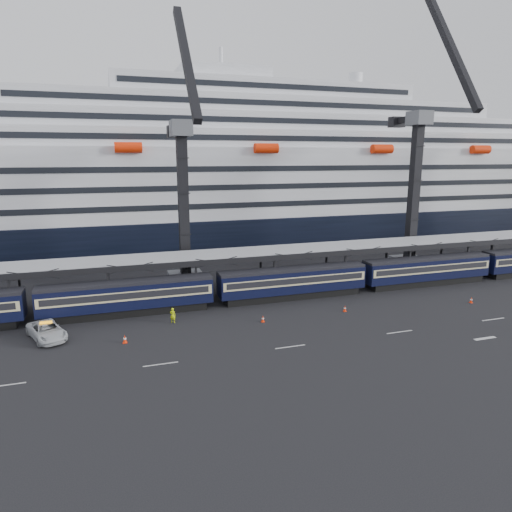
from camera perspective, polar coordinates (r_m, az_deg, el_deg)
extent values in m
plane|color=black|center=(53.41, 16.80, -7.32)|extent=(260.00, 260.00, 0.00)
cube|color=beige|center=(41.89, -28.87, -13.96)|extent=(3.00, 0.15, 0.02)
cube|color=beige|center=(41.12, -11.82, -13.10)|extent=(3.00, 0.15, 0.02)
cube|color=beige|center=(43.76, 4.30, -11.24)|extent=(3.00, 0.15, 0.02)
cube|color=beige|center=(49.26, 17.51, -9.04)|extent=(3.00, 0.15, 0.02)
cube|color=beige|center=(56.80, 27.53, -7.03)|extent=(3.00, 0.15, 0.02)
cube|color=beige|center=(50.77, 26.70, -9.18)|extent=(2.50, 0.40, 0.02)
cube|color=black|center=(53.85, -15.63, -6.58)|extent=(17.48, 2.40, 0.90)
cube|color=black|center=(53.31, -15.74, -4.75)|extent=(19.00, 2.80, 2.70)
cube|color=beige|center=(53.22, -15.76, -4.44)|extent=(18.62, 2.92, 1.05)
cube|color=black|center=(53.21, -15.76, -4.39)|extent=(17.86, 2.98, 0.70)
cube|color=black|center=(52.90, -15.83, -3.19)|extent=(19.00, 2.50, 0.35)
cube|color=black|center=(57.91, 4.60, -4.81)|extent=(17.48, 2.40, 0.90)
cube|color=black|center=(57.40, 4.63, -3.09)|extent=(19.00, 2.80, 2.70)
cube|color=beige|center=(57.32, 4.63, -2.80)|extent=(18.62, 2.92, 1.05)
cube|color=black|center=(57.31, 4.63, -2.76)|extent=(17.86, 2.98, 0.70)
cube|color=black|center=(57.02, 4.65, -1.64)|extent=(19.00, 2.50, 0.35)
cube|color=black|center=(67.87, 20.43, -2.99)|extent=(17.48, 2.40, 0.90)
cube|color=black|center=(67.44, 20.54, -1.52)|extent=(19.00, 2.80, 2.70)
cube|color=beige|center=(67.37, 20.56, -1.27)|extent=(18.62, 2.92, 1.05)
cube|color=black|center=(67.36, 20.57, -1.23)|extent=(17.86, 2.98, 0.70)
cube|color=black|center=(67.12, 20.64, -0.27)|extent=(19.00, 2.50, 0.35)
cube|color=#A1A3AA|center=(63.55, 9.98, 1.19)|extent=(130.00, 6.00, 0.25)
cube|color=black|center=(61.03, 11.27, 0.39)|extent=(130.00, 0.25, 0.70)
cube|color=black|center=(66.22, 8.77, 1.42)|extent=(130.00, 0.25, 0.70)
cube|color=black|center=(55.35, -28.35, -4.68)|extent=(0.25, 0.25, 5.40)
cube|color=black|center=(60.67, -27.44, -3.19)|extent=(0.25, 0.25, 5.40)
cube|color=black|center=(54.32, -17.93, -4.07)|extent=(0.25, 0.25, 5.40)
cube|color=black|center=(59.73, -17.96, -2.61)|extent=(0.25, 0.25, 5.40)
cube|color=black|center=(55.11, -7.48, -3.33)|extent=(0.25, 0.25, 5.40)
cube|color=black|center=(60.45, -8.46, -1.95)|extent=(0.25, 0.25, 5.40)
cube|color=black|center=(57.65, 2.34, -2.53)|extent=(0.25, 0.25, 5.40)
cube|color=black|center=(62.78, 0.58, -1.28)|extent=(0.25, 0.25, 5.40)
cube|color=black|center=(61.73, 11.09, -1.75)|extent=(0.25, 0.25, 5.40)
cube|color=black|center=(66.54, 8.78, -0.64)|extent=(0.25, 0.25, 5.40)
cube|color=black|center=(67.06, 18.60, -1.05)|extent=(0.25, 0.25, 5.40)
cube|color=black|center=(71.51, 15.96, -0.07)|extent=(0.25, 0.25, 5.40)
cube|color=black|center=(73.38, 24.91, -0.45)|extent=(0.25, 0.25, 5.40)
cube|color=black|center=(77.47, 22.13, 0.42)|extent=(0.25, 0.25, 5.40)
cube|color=black|center=(84.19, 27.37, 0.83)|extent=(0.25, 0.25, 5.40)
cube|color=black|center=(92.93, 0.73, 3.69)|extent=(200.00, 28.00, 7.00)
cube|color=silver|center=(91.98, 0.75, 9.55)|extent=(190.00, 26.88, 12.00)
cube|color=silver|center=(91.92, 0.76, 14.22)|extent=(160.00, 24.64, 3.00)
cube|color=black|center=(80.30, 3.67, 14.47)|extent=(153.60, 0.12, 0.90)
cube|color=silver|center=(92.07, 0.77, 16.09)|extent=(124.00, 21.84, 3.00)
cube|color=black|center=(81.77, 3.33, 16.54)|extent=(119.04, 0.12, 0.90)
cube|color=silver|center=(92.31, 0.77, 17.95)|extent=(90.00, 19.04, 3.00)
cube|color=black|center=(83.35, 2.99, 18.54)|extent=(86.40, 0.12, 0.90)
cube|color=silver|center=(92.65, 0.78, 19.80)|extent=(56.00, 16.24, 3.00)
cube|color=black|center=(85.02, 2.66, 20.46)|extent=(53.76, 0.12, 0.90)
cube|color=silver|center=(90.80, -4.37, 21.51)|extent=(16.00, 12.00, 2.50)
cylinder|color=silver|center=(101.19, 12.33, 20.61)|extent=(2.80, 2.80, 3.00)
cylinder|color=#FF2D08|center=(73.11, -15.67, 12.93)|extent=(4.00, 1.60, 1.60)
cylinder|color=#FF2D08|center=(77.30, 1.29, 13.32)|extent=(4.00, 1.60, 1.60)
cylinder|color=#FF2D08|center=(87.03, 15.46, 12.78)|extent=(4.00, 1.60, 1.60)
cylinder|color=#FF2D08|center=(100.70, 26.23, 11.86)|extent=(4.00, 1.60, 1.60)
cube|color=#4B4D52|center=(62.98, -8.74, -2.98)|extent=(4.50, 4.50, 2.00)
cube|color=black|center=(61.13, -9.05, 6.10)|extent=(1.30, 1.30, 18.00)
cube|color=#4B4D52|center=(60.88, -9.38, 15.49)|extent=(2.60, 3.20, 2.00)
cube|color=black|center=(56.05, -8.67, 22.91)|extent=(0.90, 12.26, 14.37)
cube|color=black|center=(63.37, -9.73, 15.35)|extent=(0.90, 5.04, 0.90)
cube|color=black|center=(65.85, -10.06, 15.05)|extent=(2.20, 1.60, 1.60)
cube|color=#4B4D52|center=(75.67, 18.54, -0.89)|extent=(4.50, 4.50, 2.00)
cube|color=black|center=(74.05, 19.12, 7.42)|extent=(1.30, 1.30, 20.00)
cube|color=#4B4D52|center=(74.05, 19.74, 15.92)|extent=(2.60, 3.20, 2.00)
cube|color=black|center=(70.69, 23.30, 22.58)|extent=(0.90, 12.21, 16.90)
cube|color=black|center=(76.31, 18.43, 15.88)|extent=(0.90, 5.60, 0.90)
cube|color=black|center=(78.58, 17.17, 15.70)|extent=(2.20, 1.60, 1.60)
imported|color=silver|center=(49.58, -24.69, -8.51)|extent=(4.64, 6.35, 1.60)
imported|color=#D6F10C|center=(50.08, -10.37, -7.30)|extent=(0.72, 0.62, 1.66)
cube|color=#FF2D08|center=(49.57, -25.06, -9.51)|extent=(0.42, 0.42, 0.04)
cone|color=#FF2D08|center=(49.42, -25.11, -9.06)|extent=(0.35, 0.35, 0.79)
cylinder|color=white|center=(49.42, -25.11, -9.06)|extent=(0.30, 0.30, 0.13)
cube|color=#FF2D08|center=(46.24, -16.05, -10.36)|extent=(0.41, 0.41, 0.04)
cone|color=#FF2D08|center=(46.09, -16.08, -9.89)|extent=(0.35, 0.35, 0.78)
cylinder|color=white|center=(46.09, -16.08, -9.89)|extent=(0.29, 0.29, 0.13)
cube|color=#FF2D08|center=(49.76, 0.87, -8.21)|extent=(0.36, 0.36, 0.04)
cone|color=#FF2D08|center=(49.63, 0.87, -7.82)|extent=(0.31, 0.31, 0.69)
cylinder|color=white|center=(49.63, 0.87, -7.82)|extent=(0.26, 0.26, 0.11)
cube|color=#FF2D08|center=(53.95, 11.03, -6.79)|extent=(0.36, 0.36, 0.04)
cone|color=#FF2D08|center=(53.83, 11.05, -6.42)|extent=(0.31, 0.31, 0.69)
cylinder|color=white|center=(53.83, 11.05, -6.42)|extent=(0.26, 0.26, 0.11)
cube|color=#FF2D08|center=(61.85, 25.28, -5.28)|extent=(0.37, 0.37, 0.04)
cone|color=#FF2D08|center=(61.75, 25.31, -4.96)|extent=(0.31, 0.31, 0.70)
cylinder|color=white|center=(61.75, 25.31, -4.96)|extent=(0.26, 0.26, 0.12)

